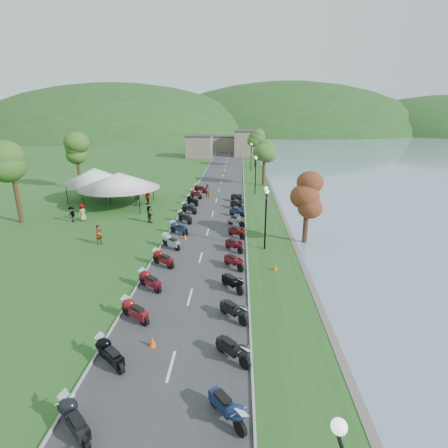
{
  "coord_description": "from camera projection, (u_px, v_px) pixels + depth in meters",
  "views": [
    {
      "loc": [
        2.9,
        -8.55,
        10.67
      ],
      "look_at": [
        1.59,
        20.46,
        1.3
      ],
      "focal_mm": 28.0,
      "sensor_mm": 36.0,
      "label": 1
    }
  ],
  "objects": [
    {
      "name": "road",
      "position": [
        219.0,
        190.0,
        49.55
      ],
      "size": [
        7.0,
        120.0,
        0.02
      ],
      "primitive_type": "cube",
      "color": "#39393C",
      "rests_on": "ground"
    },
    {
      "name": "hills_backdrop",
      "position": [
        235.0,
        131.0,
        201.67
      ],
      "size": [
        360.0,
        120.0,
        76.0
      ],
      "primitive_type": null,
      "color": "#285621",
      "rests_on": "ground"
    },
    {
      "name": "vendor_tent_main",
      "position": [
        120.0,
        190.0,
        40.7
      ],
      "size": [
        6.21,
        6.21,
        4.0
      ],
      "primitive_type": null,
      "color": "white",
      "rests_on": "ground"
    },
    {
      "name": "far_building",
      "position": [
        221.0,
        144.0,
        91.65
      ],
      "size": [
        18.0,
        16.0,
        5.0
      ],
      "primitive_type": "cube",
      "color": "gray",
      "rests_on": "ground"
    },
    {
      "name": "pedestrian_b",
      "position": [
        137.0,
        205.0,
        41.61
      ],
      "size": [
        0.94,
        0.52,
        1.92
      ],
      "primitive_type": "imported",
      "rotation": [
        0.0,
        0.0,
        3.15
      ],
      "color": "slate",
      "rests_on": "ground"
    },
    {
      "name": "tree_park_left",
      "position": [
        13.0,
        176.0,
        33.9
      ],
      "size": [
        3.36,
        3.36,
        9.32
      ],
      "primitive_type": null,
      "color": "#406F26",
      "rests_on": "ground"
    },
    {
      "name": "pedestrian_c",
      "position": [
        73.0,
        222.0,
        35.45
      ],
      "size": [
        1.09,
        0.94,
        1.59
      ],
      "primitive_type": "imported",
      "rotation": [
        0.0,
        0.0,
        5.67
      ],
      "color": "slate",
      "rests_on": "ground"
    },
    {
      "name": "pedestrian_a",
      "position": [
        100.0,
        244.0,
        29.49
      ],
      "size": [
        0.71,
        0.75,
        1.66
      ],
      "primitive_type": "imported",
      "rotation": [
        0.0,
        0.0,
        0.98
      ],
      "color": "slate",
      "rests_on": "ground"
    },
    {
      "name": "moto_row_right",
      "position": [
        235.0,
        245.0,
        27.85
      ],
      "size": [
        2.6,
        34.66,
        1.1
      ],
      "primitive_type": null,
      "color": "#331411",
      "rests_on": "ground"
    },
    {
      "name": "vendor_tent_side",
      "position": [
        96.0,
        184.0,
        43.92
      ],
      "size": [
        5.21,
        5.21,
        4.0
      ],
      "primitive_type": null,
      "color": "white",
      "rests_on": "ground"
    },
    {
      "name": "traffic_cone_near",
      "position": [
        152.0,
        342.0,
        16.53
      ],
      "size": [
        0.34,
        0.34,
        0.53
      ],
      "primitive_type": "cone",
      "color": "#F2590C",
      "rests_on": "ground"
    },
    {
      "name": "tree_lakeside",
      "position": [
        307.0,
        207.0,
        28.99
      ],
      "size": [
        2.25,
        2.25,
        6.25
      ],
      "primitive_type": null,
      "color": "#406F26",
      "rests_on": "ground"
    },
    {
      "name": "moto_row_left",
      "position": [
        167.0,
        250.0,
        26.76
      ],
      "size": [
        2.6,
        47.32,
        1.1
      ],
      "primitive_type": null,
      "color": "#331411",
      "rests_on": "ground"
    }
  ]
}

